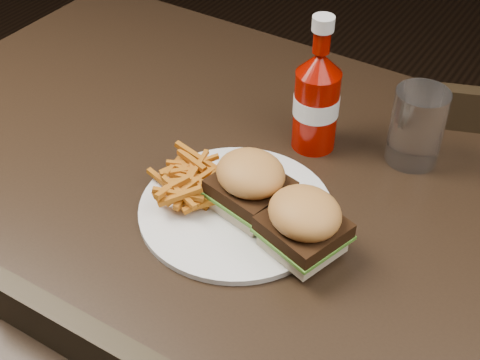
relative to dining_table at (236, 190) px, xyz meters
The scene contains 7 objects.
dining_table is the anchor object (origin of this frame).
plate 0.07m from the dining_table, 56.98° to the right, with size 0.26×0.26×0.01m, color white.
sandwich_half_a 0.08m from the dining_table, 41.57° to the right, with size 0.08×0.08×0.02m, color beige.
sandwich_half_b 0.17m from the dining_table, 27.05° to the right, with size 0.08×0.08×0.02m, color beige.
fries_pile 0.09m from the dining_table, 114.14° to the right, with size 0.10×0.10×0.04m, color #B35A1F, non-canonical shape.
ketchup_bottle 0.17m from the dining_table, 68.28° to the left, with size 0.07×0.07×0.13m, color #840800.
tumbler 0.28m from the dining_table, 43.48° to the left, with size 0.08×0.08×0.12m, color white.
Camera 1 is at (0.40, -0.61, 1.37)m, focal length 50.00 mm.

